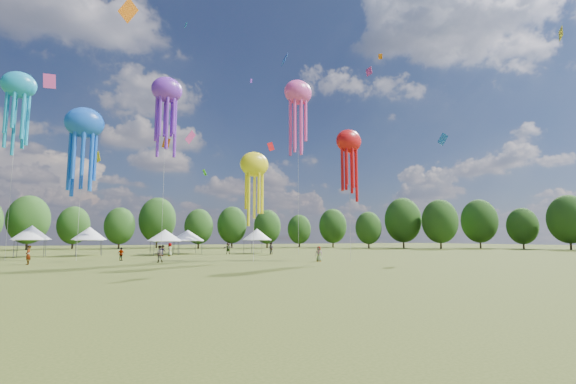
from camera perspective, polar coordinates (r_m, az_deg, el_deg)
name	(u,v)px	position (r m, az deg, el deg)	size (l,w,h in m)	color
ground	(462,305)	(17.49, 23.63, -14.63)	(300.00, 300.00, 0.00)	#384416
spectator_near	(159,254)	(45.50, -17.99, -8.44)	(0.88, 0.69, 1.81)	gray
spectators_far	(209,250)	(58.76, -11.23, -8.15)	(32.31, 25.07, 1.93)	gray
festival_tents	(152,234)	(66.49, -18.86, -5.76)	(38.01, 9.47, 4.37)	#47474C
show_kites	(197,121)	(56.03, -12.96, 9.88)	(42.48, 21.99, 28.48)	blue
small_kites	(191,39)	(60.11, -13.77, 20.53)	(76.78, 59.72, 46.11)	blue
treeline	(142,215)	(74.19, -20.21, -3.17)	(201.57, 95.24, 13.43)	#38281C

